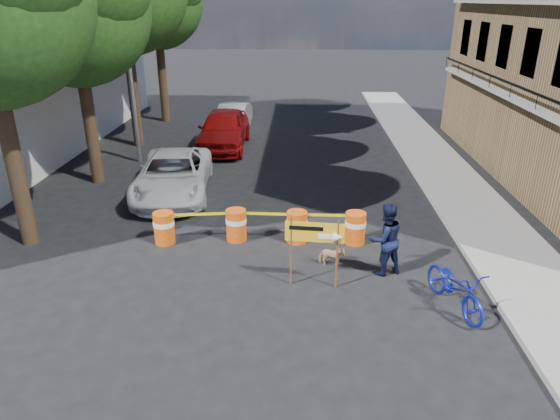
# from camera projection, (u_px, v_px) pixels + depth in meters

# --- Properties ---
(ground) EXTENTS (120.00, 120.00, 0.00)m
(ground) POSITION_uv_depth(u_px,v_px,m) (271.00, 285.00, 11.78)
(ground) COLOR black
(ground) RESTS_ON ground
(sidewalk_east) EXTENTS (2.40, 40.00, 0.15)m
(sidewalk_east) POSITION_uv_depth(u_px,v_px,m) (462.00, 195.00, 17.04)
(sidewalk_east) COLOR gray
(sidewalk_east) RESTS_ON ground
(tree_mid_a) EXTENTS (5.25, 5.00, 8.68)m
(tree_mid_a) POSITION_uv_depth(u_px,v_px,m) (74.00, 7.00, 16.13)
(tree_mid_a) COLOR #332316
(tree_mid_a) RESTS_ON ground
(tree_far) EXTENTS (5.04, 4.80, 8.84)m
(tree_far) POSITION_uv_depth(u_px,v_px,m) (157.00, 0.00, 25.25)
(tree_far) COLOR #332316
(tree_far) RESTS_ON ground
(streetlamp) EXTENTS (1.25, 0.18, 8.00)m
(streetlamp) POSITION_uv_depth(u_px,v_px,m) (129.00, 52.00, 19.04)
(streetlamp) COLOR gray
(streetlamp) RESTS_ON ground
(barrel_far_left) EXTENTS (0.58, 0.58, 0.90)m
(barrel_far_left) POSITION_uv_depth(u_px,v_px,m) (164.00, 227.00, 13.67)
(barrel_far_left) COLOR #C4410B
(barrel_far_left) RESTS_ON ground
(barrel_mid_left) EXTENTS (0.58, 0.58, 0.90)m
(barrel_mid_left) POSITION_uv_depth(u_px,v_px,m) (236.00, 224.00, 13.84)
(barrel_mid_left) COLOR #C4410B
(barrel_mid_left) RESTS_ON ground
(barrel_mid_right) EXTENTS (0.58, 0.58, 0.90)m
(barrel_mid_right) POSITION_uv_depth(u_px,v_px,m) (297.00, 226.00, 13.74)
(barrel_mid_right) COLOR #C4410B
(barrel_mid_right) RESTS_ON ground
(barrel_far_right) EXTENTS (0.58, 0.58, 0.90)m
(barrel_far_right) POSITION_uv_depth(u_px,v_px,m) (355.00, 227.00, 13.66)
(barrel_far_right) COLOR #C4410B
(barrel_far_right) RESTS_ON ground
(detour_sign) EXTENTS (1.34, 0.28, 1.73)m
(detour_sign) POSITION_uv_depth(u_px,v_px,m) (322.00, 238.00, 11.26)
(detour_sign) COLOR #592D19
(detour_sign) RESTS_ON ground
(pedestrian) EXTENTS (1.08, 0.97, 1.83)m
(pedestrian) POSITION_uv_depth(u_px,v_px,m) (385.00, 239.00, 11.99)
(pedestrian) COLOR black
(pedestrian) RESTS_ON ground
(bicycle) EXTENTS (1.00, 1.23, 2.01)m
(bicycle) POSITION_uv_depth(u_px,v_px,m) (458.00, 267.00, 10.54)
(bicycle) COLOR #1520B0
(bicycle) RESTS_ON ground
(dog) EXTENTS (0.69, 0.38, 0.56)m
(dog) POSITION_uv_depth(u_px,v_px,m) (331.00, 256.00, 12.53)
(dog) COLOR tan
(dog) RESTS_ON ground
(suv_white) EXTENTS (2.91, 5.37, 1.43)m
(suv_white) POSITION_uv_depth(u_px,v_px,m) (173.00, 175.00, 16.99)
(suv_white) COLOR silver
(suv_white) RESTS_ON ground
(sedan_red) EXTENTS (2.04, 5.05, 1.72)m
(sedan_red) POSITION_uv_depth(u_px,v_px,m) (224.00, 129.00, 22.34)
(sedan_red) COLOR maroon
(sedan_red) RESTS_ON ground
(sedan_silver) EXTENTS (1.67, 4.17, 1.35)m
(sedan_silver) POSITION_uv_depth(u_px,v_px,m) (233.00, 118.00, 25.38)
(sedan_silver) COLOR silver
(sedan_silver) RESTS_ON ground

